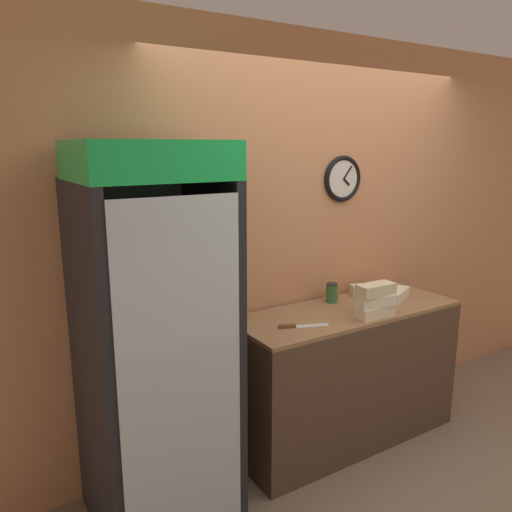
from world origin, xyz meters
name	(u,v)px	position (x,y,z in m)	size (l,w,h in m)	color
ground_plane	(442,507)	(0.00, 0.00, 0.00)	(14.00, 14.00, 0.00)	#7A6651
wall_back	(317,238)	(0.00, 1.17, 1.35)	(5.20, 0.09, 2.70)	tan
prep_counter	(345,374)	(0.00, 0.84, 0.46)	(1.58, 0.57, 0.93)	#4C3828
beverage_cooler	(150,323)	(-1.35, 0.83, 1.09)	(0.69, 0.69, 2.01)	black
sandwich_stack_bottom	(375,312)	(0.04, 0.63, 0.96)	(0.26, 0.12, 0.07)	beige
sandwich_stack_middle	(375,301)	(0.04, 0.63, 1.04)	(0.26, 0.14, 0.07)	beige
sandwich_stack_top	(376,289)	(0.04, 0.63, 1.11)	(0.25, 0.11, 0.07)	beige
sandwich_flat_left	(397,295)	(0.43, 0.81, 0.96)	(0.28, 0.21, 0.07)	beige
sandwich_flat_right	(369,290)	(0.35, 1.00, 0.96)	(0.28, 0.19, 0.07)	beige
chefs_knife	(297,326)	(-0.48, 0.75, 0.93)	(0.30, 0.14, 0.02)	silver
condiment_jar	(332,293)	(0.01, 1.01, 0.99)	(0.08, 0.08, 0.13)	#336B38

